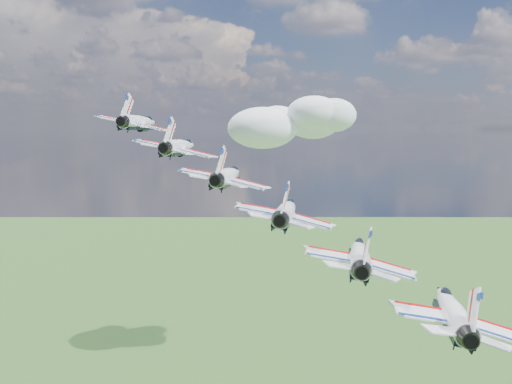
{
  "coord_description": "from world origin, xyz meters",
  "views": [
    {
      "loc": [
        -12.97,
        -98.13,
        153.98
      ],
      "look_at": [
        -9.48,
        -24.77,
        145.85
      ],
      "focal_mm": 40.0,
      "sensor_mm": 36.0,
      "label": 1
    }
  ],
  "objects_px": {
    "jet_3": "(287,211)",
    "jet_4": "(359,254)",
    "jet_1": "(180,146)",
    "jet_5": "(452,310)",
    "jet_0": "(140,122)",
    "jet_2": "(228,175)"
  },
  "relations": [
    {
      "from": "jet_1",
      "to": "jet_5",
      "type": "bearing_deg",
      "value": -38.14
    },
    {
      "from": "jet_0",
      "to": "jet_2",
      "type": "xyz_separation_m",
      "value": [
        14.36,
        -16.73,
        -7.41
      ]
    },
    {
      "from": "jet_3",
      "to": "jet_1",
      "type": "bearing_deg",
      "value": 141.86
    },
    {
      "from": "jet_5",
      "to": "jet_1",
      "type": "bearing_deg",
      "value": 141.86
    },
    {
      "from": "jet_3",
      "to": "jet_4",
      "type": "distance_m",
      "value": 11.63
    },
    {
      "from": "jet_0",
      "to": "jet_3",
      "type": "bearing_deg",
      "value": -38.14
    },
    {
      "from": "jet_0",
      "to": "jet_4",
      "type": "height_order",
      "value": "jet_0"
    },
    {
      "from": "jet_4",
      "to": "jet_1",
      "type": "bearing_deg",
      "value": 141.86
    },
    {
      "from": "jet_0",
      "to": "jet_4",
      "type": "bearing_deg",
      "value": -38.14
    },
    {
      "from": "jet_0",
      "to": "jet_1",
      "type": "height_order",
      "value": "jet_0"
    },
    {
      "from": "jet_2",
      "to": "jet_5",
      "type": "distance_m",
      "value": 34.89
    },
    {
      "from": "jet_5",
      "to": "jet_0",
      "type": "bearing_deg",
      "value": 141.86
    },
    {
      "from": "jet_2",
      "to": "jet_3",
      "type": "bearing_deg",
      "value": -38.14
    },
    {
      "from": "jet_0",
      "to": "jet_5",
      "type": "height_order",
      "value": "jet_0"
    },
    {
      "from": "jet_2",
      "to": "jet_5",
      "type": "relative_size",
      "value": 1.0
    },
    {
      "from": "jet_1",
      "to": "jet_2",
      "type": "height_order",
      "value": "jet_1"
    },
    {
      "from": "jet_2",
      "to": "jet_1",
      "type": "bearing_deg",
      "value": 141.86
    },
    {
      "from": "jet_3",
      "to": "jet_5",
      "type": "distance_m",
      "value": 23.26
    },
    {
      "from": "jet_1",
      "to": "jet_5",
      "type": "relative_size",
      "value": 1.0
    },
    {
      "from": "jet_1",
      "to": "jet_4",
      "type": "xyz_separation_m",
      "value": [
        21.54,
        -25.1,
        -11.12
      ]
    },
    {
      "from": "jet_4",
      "to": "jet_5",
      "type": "xyz_separation_m",
      "value": [
        7.18,
        -8.37,
        -3.71
      ]
    },
    {
      "from": "jet_3",
      "to": "jet_0",
      "type": "bearing_deg",
      "value": 141.86
    }
  ]
}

